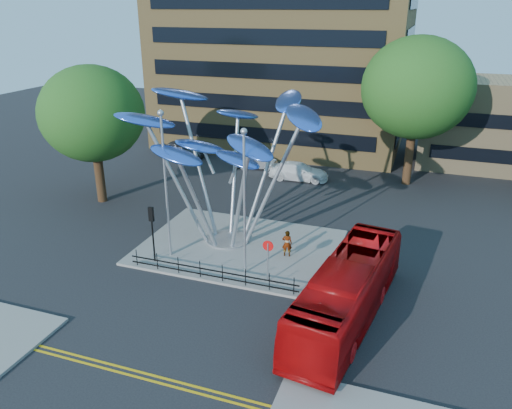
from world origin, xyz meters
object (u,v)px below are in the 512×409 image
at_px(street_lamp_right, 244,190).
at_px(no_entry_sign_island, 268,254).
at_px(tree_left, 92,114).
at_px(parked_car_mid, 257,162).
at_px(traffic_light_island, 152,223).
at_px(parked_car_right, 299,171).
at_px(pedestrian, 287,243).
at_px(parked_car_left, 182,149).
at_px(red_bus, 347,291).
at_px(tree_right, 417,88).
at_px(leaf_sculpture, 226,137).
at_px(street_lamp_left, 165,173).

relative_size(street_lamp_right, no_entry_sign_island, 3.39).
distance_m(tree_left, parked_car_mid, 15.80).
relative_size(traffic_light_island, parked_car_right, 0.67).
height_order(pedestrian, parked_car_left, pedestrian).
relative_size(tree_left, red_bus, 0.93).
bearing_deg(pedestrian, parked_car_right, -88.20).
bearing_deg(tree_right, tree_left, -151.39).
bearing_deg(red_bus, traffic_light_island, 178.68).
bearing_deg(parked_car_left, pedestrian, -146.25).
distance_m(no_entry_sign_island, pedestrian, 3.32).
distance_m(leaf_sculpture, parked_car_right, 14.70).
bearing_deg(street_lamp_left, leaf_sculpture, 52.60).
bearing_deg(street_lamp_right, tree_right, 68.46).
xyz_separation_m(tree_left, parked_car_left, (0.28, 12.90, -5.99)).
bearing_deg(parked_car_left, no_entry_sign_island, -151.36).
xyz_separation_m(street_lamp_right, parked_car_left, (-14.22, 19.90, -4.29)).
xyz_separation_m(no_entry_sign_island, parked_car_left, (-15.72, 20.39, -1.01)).
xyz_separation_m(street_lamp_right, pedestrian, (1.66, 2.72, -4.12)).
relative_size(street_lamp_left, traffic_light_island, 2.57).
height_order(street_lamp_right, parked_car_mid, street_lamp_right).
distance_m(street_lamp_right, red_bus, 7.44).
distance_m(traffic_light_island, parked_car_mid, 19.36).
bearing_deg(parked_car_right, tree_left, 123.25).
bearing_deg(red_bus, street_lamp_right, 166.66).
bearing_deg(parked_car_right, street_lamp_right, -179.37).
height_order(street_lamp_left, no_entry_sign_island, street_lamp_left).
height_order(red_bus, parked_car_left, red_bus).
bearing_deg(street_lamp_left, street_lamp_right, -5.71).
bearing_deg(leaf_sculpture, street_lamp_right, -55.09).
xyz_separation_m(street_lamp_left, red_bus, (11.10, -2.85, -3.82)).
distance_m(traffic_light_island, parked_car_right, 18.06).
distance_m(traffic_light_island, pedestrian, 8.02).
distance_m(no_entry_sign_island, red_bus, 4.97).
bearing_deg(parked_car_mid, street_lamp_left, 175.70).
relative_size(parked_car_left, parked_car_right, 0.92).
bearing_deg(parked_car_right, tree_right, -81.49).
bearing_deg(traffic_light_island, red_bus, -9.08).
bearing_deg(traffic_light_island, parked_car_left, 113.13).
bearing_deg(red_bus, tree_right, 94.01).
bearing_deg(parked_car_left, tree_right, -101.37).
distance_m(pedestrian, parked_car_mid, 17.74).
distance_m(red_bus, parked_car_left, 30.14).
distance_m(leaf_sculpture, parked_car_left, 20.87).
bearing_deg(pedestrian, parked_car_left, -57.63).
height_order(street_lamp_right, parked_car_left, street_lamp_right).
bearing_deg(no_entry_sign_island, red_bus, -22.12).
xyz_separation_m(street_lamp_left, no_entry_sign_island, (6.50, -0.98, -3.54)).
distance_m(tree_left, street_lamp_right, 16.19).
bearing_deg(tree_right, traffic_light_island, -123.69).
relative_size(street_lamp_left, pedestrian, 5.32).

